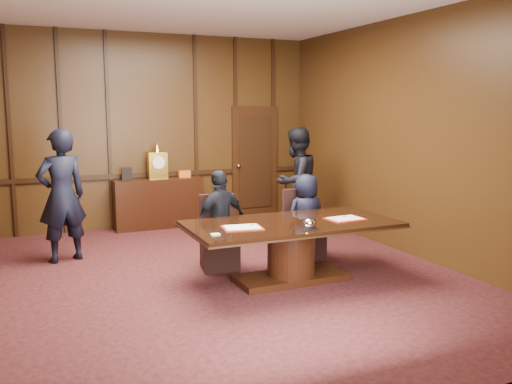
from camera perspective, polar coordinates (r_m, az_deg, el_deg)
room at (r=6.93m, az=-3.96°, el=5.18°), size 7.00×7.04×3.50m
sideboard at (r=10.04m, az=-10.22°, el=-0.94°), size 1.60×0.45×1.54m
conference_table at (r=6.82m, az=3.73°, el=-5.20°), size 2.62×1.32×0.76m
folder_left at (r=6.39m, az=-1.47°, el=-3.76°), size 0.50×0.39×0.02m
folder_right at (r=6.99m, az=9.35°, el=-2.79°), size 0.48×0.36×0.02m
inkstand at (r=6.37m, az=5.61°, el=-3.43°), size 0.20×0.14×0.12m
notepad at (r=6.07m, az=-4.31°, el=-4.46°), size 0.10×0.07×0.01m
chair_left at (r=7.41m, az=-3.89°, el=-5.81°), size 0.55×0.55×0.99m
chair_right at (r=7.92m, az=5.00°, el=-4.86°), size 0.48×0.48×0.99m
signatory_left at (r=7.25m, az=-3.75°, el=-3.01°), size 0.86×0.57×1.36m
signatory_right at (r=7.79m, az=5.31°, el=-2.63°), size 0.61×0.41×1.24m
witness_left at (r=8.09m, az=-19.78°, el=-0.37°), size 0.79×0.62×1.89m
witness_right at (r=9.20m, az=4.24°, el=1.05°), size 1.10×1.00×1.84m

